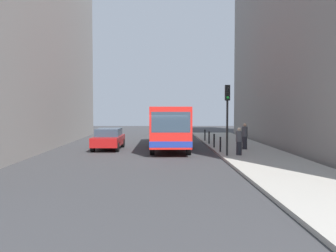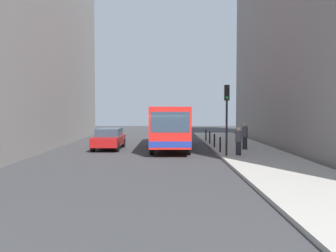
{
  "view_description": "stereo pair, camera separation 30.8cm",
  "coord_description": "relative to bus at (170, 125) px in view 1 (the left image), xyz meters",
  "views": [
    {
      "loc": [
        -0.27,
        -23.07,
        2.89
      ],
      "look_at": [
        0.17,
        2.35,
        1.72
      ],
      "focal_mm": 40.59,
      "sensor_mm": 36.0,
      "label": 1
    },
    {
      "loc": [
        0.04,
        -23.07,
        2.89
      ],
      "look_at": [
        0.17,
        2.35,
        1.72
      ],
      "focal_mm": 40.59,
      "sensor_mm": 36.0,
      "label": 2
    }
  ],
  "objects": [
    {
      "name": "sidewalk",
      "position": [
        5.08,
        -4.46,
        -1.65
      ],
      "size": [
        4.4,
        40.0,
        0.15
      ],
      "primitive_type": "cube",
      "color": "#ADA89E",
      "rests_on": "ground"
    },
    {
      "name": "pedestrian_mid_sidewalk",
      "position": [
        5.02,
        -2.16,
        -0.7
      ],
      "size": [
        0.38,
        0.38,
        1.75
      ],
      "rotation": [
        0.0,
        0.0,
        0.7
      ],
      "color": "#26262D",
      "rests_on": "sidewalk"
    },
    {
      "name": "building_left",
      "position": [
        -11.82,
        -0.46,
        6.58
      ],
      "size": [
        7.0,
        32.0,
        16.6
      ],
      "primitive_type": "cube",
      "color": "gray",
      "rests_on": "ground"
    },
    {
      "name": "traffic_light",
      "position": [
        3.23,
        -5.61,
        1.28
      ],
      "size": [
        0.28,
        0.33,
        4.1
      ],
      "color": "black",
      "rests_on": "sidewalk"
    },
    {
      "name": "ground_plane",
      "position": [
        -0.32,
        -4.46,
        -1.73
      ],
      "size": [
        80.0,
        80.0,
        0.0
      ],
      "primitive_type": "plane",
      "color": "#38383A"
    },
    {
      "name": "car_beside_bus",
      "position": [
        -4.32,
        -0.75,
        -0.94
      ],
      "size": [
        1.94,
        4.44,
        1.48
      ],
      "rotation": [
        0.0,
        0.0,
        3.12
      ],
      "color": "maroon",
      "rests_on": "ground"
    },
    {
      "name": "bollard_mid",
      "position": [
        3.13,
        -0.9,
        -1.1
      ],
      "size": [
        0.11,
        0.11,
        0.95
      ],
      "primitive_type": "cylinder",
      "color": "black",
      "rests_on": "sidewalk"
    },
    {
      "name": "pedestrian_near_signal",
      "position": [
        3.97,
        -5.38,
        -0.77
      ],
      "size": [
        0.38,
        0.38,
        1.63
      ],
      "rotation": [
        0.0,
        0.0,
        3.89
      ],
      "color": "#26262D",
      "rests_on": "sidewalk"
    },
    {
      "name": "bollard_farthest",
      "position": [
        3.13,
        4.78,
        -1.1
      ],
      "size": [
        0.11,
        0.11,
        0.95
      ],
      "primitive_type": "cylinder",
      "color": "black",
      "rests_on": "sidewalk"
    },
    {
      "name": "bollard_far",
      "position": [
        3.13,
        1.94,
        -1.1
      ],
      "size": [
        0.11,
        0.11,
        0.95
      ],
      "primitive_type": "cylinder",
      "color": "black",
      "rests_on": "sidewalk"
    },
    {
      "name": "bollard_near",
      "position": [
        3.13,
        -3.73,
        -1.1
      ],
      "size": [
        0.11,
        0.11,
        0.95
      ],
      "primitive_type": "cylinder",
      "color": "black",
      "rests_on": "sidewalk"
    },
    {
      "name": "building_right",
      "position": [
        11.18,
        -0.46,
        6.78
      ],
      "size": [
        7.0,
        32.0,
        17.0
      ],
      "primitive_type": "cube",
      "color": "gray",
      "rests_on": "ground"
    },
    {
      "name": "bus",
      "position": [
        0.0,
        0.0,
        0.0
      ],
      "size": [
        2.61,
        11.04,
        3.0
      ],
      "rotation": [
        0.0,
        0.0,
        3.13
      ],
      "color": "red",
      "rests_on": "ground"
    }
  ]
}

